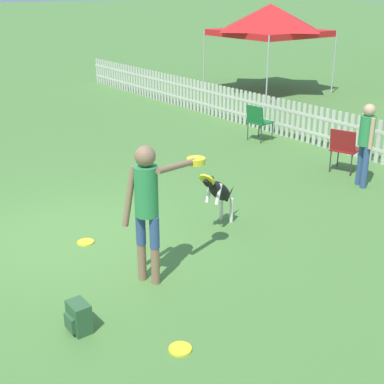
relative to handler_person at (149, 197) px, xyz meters
name	(u,v)px	position (x,y,z in m)	size (l,w,h in m)	color
ground_plane	(69,237)	(-1.77, -0.31, -1.11)	(240.00, 240.00, 0.00)	#4C7A38
handler_person	(149,197)	(0.00, 0.00, 0.00)	(0.42, 1.14, 1.75)	#8C664C
leaping_dog	(218,191)	(-0.70, 1.65, -0.51)	(0.53, 0.97, 0.98)	black
frisbee_near_handler	(180,349)	(1.34, -0.53, -1.10)	(0.24, 0.24, 0.02)	yellow
frisbee_near_dog	(86,242)	(-1.43, -0.20, -1.10)	(0.24, 0.24, 0.02)	yellow
backpack_on_grass	(78,317)	(0.43, -1.20, -0.94)	(0.27, 0.22, 0.34)	#2D5633
picket_fence	(355,136)	(-1.77, 6.31, -0.65)	(23.61, 0.04, 0.91)	beige
folding_chair_blue_left	(344,147)	(-1.21, 5.24, -0.58)	(0.63, 0.64, 0.88)	#333338
folding_chair_center	(258,120)	(-3.91, 5.52, -0.60)	(0.53, 0.55, 0.85)	#333338
canopy_tent_main	(270,20)	(-8.31, 10.14, 1.28)	(3.15, 3.15, 2.90)	#B2B2B2
spectator_standing	(366,138)	(-0.51, 4.90, -0.19)	(0.38, 0.27, 1.52)	#334C7A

